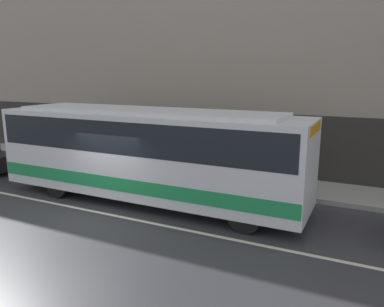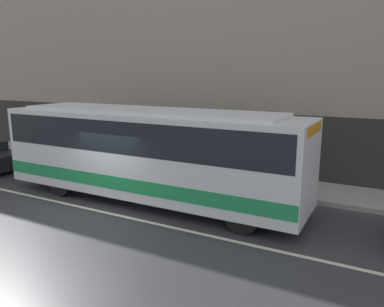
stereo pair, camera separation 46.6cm
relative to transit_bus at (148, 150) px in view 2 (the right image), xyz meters
The scene contains 6 objects.
ground_plane 2.59m from the transit_bus, 111.62° to the right, with size 60.00×60.00×0.00m, color #333338.
sidewalk 3.99m from the transit_bus, 100.82° to the left, with size 60.00×2.46×0.18m.
building_facade 6.94m from the transit_bus, 97.83° to the left, with size 60.00×0.35×13.83m.
lane_stripe 2.59m from the transit_bus, 111.62° to the right, with size 54.00×0.14×0.01m.
transit_bus is the anchor object (origin of this frame).
pedestrian_waiting 4.43m from the transit_bus, 117.19° to the left, with size 0.36×0.36×1.79m.
Camera 2 is at (8.08, -8.76, 4.41)m, focal length 35.00 mm.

